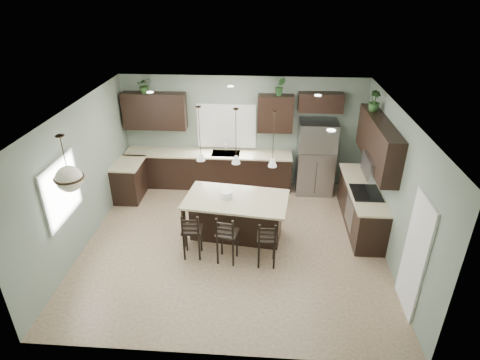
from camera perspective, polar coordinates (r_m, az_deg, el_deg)
name	(u,v)px	position (r m, az deg, el deg)	size (l,w,h in m)	color
ground	(234,242)	(8.38, -0.88, -8.86)	(6.00, 6.00, 0.00)	#9E8466
pantry_door	(415,256)	(6.93, 23.59, -9.89)	(0.04, 0.82, 2.04)	white
window_back	(227,126)	(10.11, -1.91, 7.68)	(1.35, 0.02, 1.00)	white
window_left	(61,190)	(7.73, -24.17, -1.36)	(0.02, 1.10, 1.00)	white
left_return_cabs	(129,181)	(10.12, -15.49, -0.14)	(0.60, 0.90, 0.90)	black
left_return_countertop	(127,164)	(9.91, -15.71, 2.26)	(0.66, 0.96, 0.04)	#C1B892
back_lower_cabs	(209,170)	(10.33, -4.46, 1.43)	(4.20, 0.60, 0.90)	black
back_countertop	(208,154)	(10.12, -4.57, 3.78)	(4.20, 0.66, 0.04)	#C1B892
sink_inset	(226,153)	(10.06, -2.03, 3.79)	(0.70, 0.45, 0.01)	gray
faucet	(226,149)	(9.97, -2.07, 4.49)	(0.02, 0.02, 0.28)	silver
back_upper_left	(155,111)	(10.17, -12.04, 9.58)	(1.55, 0.34, 0.90)	black
back_upper_right	(275,114)	(9.79, 5.06, 9.39)	(0.85, 0.34, 0.90)	black
fridge_header	(321,102)	(9.78, 11.40, 10.78)	(1.05, 0.34, 0.45)	black
right_lower_cabs	(361,207)	(9.09, 16.84, -3.64)	(0.60, 2.35, 0.90)	black
right_countertop	(363,188)	(8.86, 17.11, -1.03)	(0.66, 2.35, 0.04)	#C1B892
cooktop	(366,193)	(8.61, 17.49, -1.75)	(0.58, 0.75, 0.02)	black
wall_oven_front	(349,213)	(8.79, 15.24, -4.52)	(0.01, 0.72, 0.60)	gray
right_upper_cabs	(378,142)	(8.48, 19.05, 5.08)	(0.34, 2.35, 0.90)	black
microwave	(376,166)	(8.38, 18.73, 1.86)	(0.40, 0.75, 0.40)	gray
refrigerator	(316,157)	(10.04, 10.72, 3.19)	(0.90, 0.74, 1.85)	gray
kitchen_island	(236,218)	(8.29, -0.53, -5.41)	(2.05, 1.17, 0.92)	black
serving_dish	(226,194)	(8.06, -1.94, -2.07)	(0.24, 0.24, 0.14)	white
bar_stool_left	(192,234)	(7.80, -6.82, -7.67)	(0.37, 0.37, 1.00)	black
bar_stool_center	(227,238)	(7.62, -1.84, -8.26)	(0.38, 0.38, 1.03)	black
bar_stool_right	(267,242)	(7.56, 3.82, -8.85)	(0.37, 0.37, 0.99)	black
pendant_left	(200,134)	(7.64, -5.77, 6.52)	(0.17, 0.17, 1.10)	silver
pendant_center	(236,137)	(7.48, -0.59, 6.19)	(0.17, 0.17, 1.10)	white
pendant_right	(273,139)	(7.38, 4.77, 5.79)	(0.17, 0.17, 1.10)	silver
chandelier	(66,164)	(6.79, -23.54, 2.15)	(0.47, 0.47, 0.96)	beige
plant_back_left	(145,85)	(10.02, -13.43, 12.98)	(0.34, 0.29, 0.38)	#284C21
plant_back_right	(280,86)	(9.58, 5.73, 13.09)	(0.24, 0.19, 0.43)	#265224
plant_right_wall	(374,101)	(8.85, 18.58, 10.62)	(0.24, 0.24, 0.42)	#284E22
room_shell	(233,168)	(7.51, -0.98, 1.67)	(6.00, 6.00, 6.00)	slate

